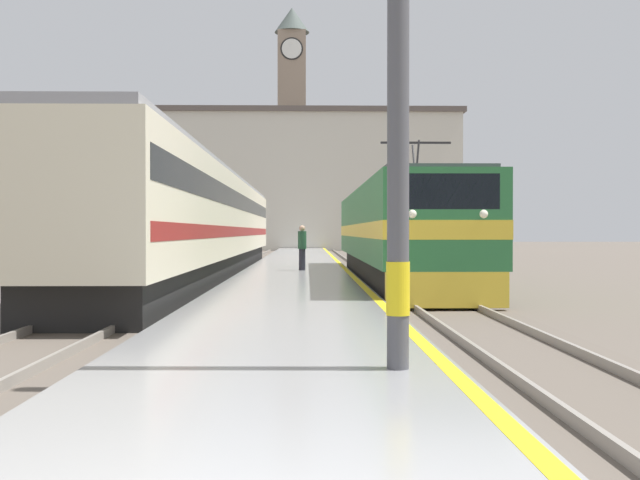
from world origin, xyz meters
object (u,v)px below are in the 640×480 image
(catenary_mast, at_px, (406,32))
(clock_tower, at_px, (292,122))
(locomotive_train, at_px, (395,233))
(person_on_platform, at_px, (302,246))
(passenger_train, at_px, (206,222))

(catenary_mast, height_order, clock_tower, clock_tower)
(locomotive_train, xyz_separation_m, catenary_mast, (-2.04, -18.13, 2.26))
(catenary_mast, xyz_separation_m, person_on_platform, (-1.29, 21.39, -2.81))
(person_on_platform, distance_m, clock_tower, 53.23)
(locomotive_train, xyz_separation_m, person_on_platform, (-3.33, 3.26, -0.55))
(locomotive_train, bearing_deg, person_on_platform, 135.56)
(passenger_train, height_order, catenary_mast, catenary_mast)
(locomotive_train, height_order, clock_tower, clock_tower)
(catenary_mast, distance_m, clock_tower, 73.80)
(passenger_train, relative_size, catenary_mast, 4.85)
(clock_tower, bearing_deg, locomotive_train, -85.07)
(catenary_mast, distance_m, person_on_platform, 21.62)
(catenary_mast, relative_size, person_on_platform, 4.21)
(locomotive_train, height_order, person_on_platform, locomotive_train)
(locomotive_train, distance_m, catenary_mast, 18.38)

